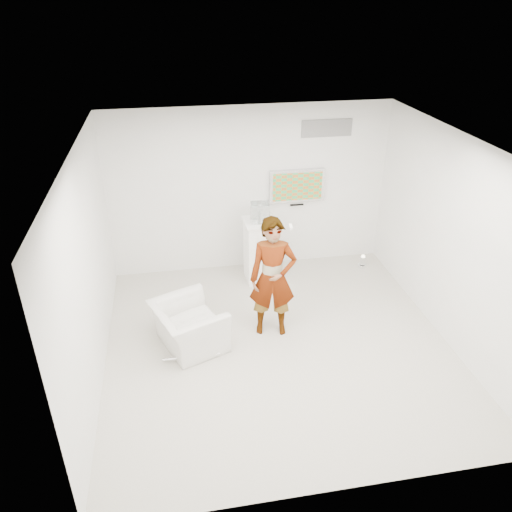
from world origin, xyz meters
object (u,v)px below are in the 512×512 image
armchair (189,326)px  pedestal (260,250)px  person (273,278)px  floor_uplight (363,261)px  tv (297,186)px

armchair → pedestal: 2.20m
person → armchair: person is taller
floor_uplight → armchair: bearing=-152.2°
armchair → floor_uplight: armchair is taller
tv → pedestal: tv is taller
person → pedestal: 1.61m
floor_uplight → tv: bearing=160.1°
tv → pedestal: 1.34m
floor_uplight → pedestal: bearing=-178.0°
tv → armchair: size_ratio=0.98×
armchair → pedestal: bearing=-60.4°
armchair → floor_uplight: size_ratio=4.14×
armchair → floor_uplight: (3.36, 1.77, -0.21)m
person → floor_uplight: (2.09, 1.64, -0.82)m
pedestal → floor_uplight: size_ratio=4.64×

